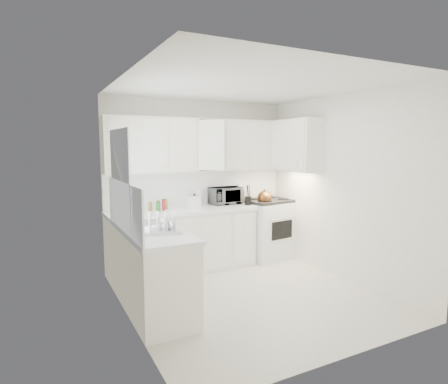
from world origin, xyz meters
TOP-DOWN VIEW (x-y plane):
  - floor at (0.00, 0.00)m, footprint 3.20×3.20m
  - ceiling at (0.00, 0.00)m, footprint 3.20×3.20m
  - wall_back at (0.00, 1.60)m, footprint 3.00×0.00m
  - wall_front at (0.00, -1.60)m, footprint 3.00×0.00m
  - wall_left at (-1.50, 0.00)m, footprint 0.00×3.20m
  - wall_right at (1.50, 0.00)m, footprint 0.00×3.20m
  - window_blinds at (-1.48, 0.35)m, footprint 0.06×0.96m
  - lower_cabinets_back at (-0.39, 1.30)m, footprint 2.22×0.60m
  - lower_cabinets_left at (-1.20, 0.20)m, footprint 0.60×1.60m
  - countertop_back at (-0.39, 1.29)m, footprint 2.24×0.64m
  - countertop_left at (-1.19, 0.20)m, footprint 0.64×1.62m
  - backsplash_back at (0.00, 1.59)m, footprint 2.98×0.02m
  - backsplash_left at (-1.49, 0.20)m, footprint 0.02×1.60m
  - upper_cabinets_back at (0.00, 1.44)m, footprint 3.00×0.33m
  - upper_cabinets_right at (1.33, 0.82)m, footprint 0.33×0.90m
  - sink at (-1.19, 0.55)m, footprint 0.42×0.38m
  - stove at (1.15, 1.31)m, footprint 0.92×0.80m
  - tea_kettle at (0.97, 1.15)m, footprint 0.36×0.33m
  - frying_pan at (1.33, 1.47)m, footprint 0.39×0.51m
  - microwave at (0.40, 1.45)m, footprint 0.52×0.31m
  - rice_cooker at (-0.19, 1.33)m, footprint 0.27×0.27m
  - paper_towel at (-0.04, 1.49)m, footprint 0.12×0.12m
  - utensil_crock at (0.68, 1.18)m, footprint 0.13×0.13m
  - dish_rack at (-1.15, -0.02)m, footprint 0.50×0.42m
  - spice_left_0 at (-0.85, 1.42)m, footprint 0.06×0.06m
  - spice_left_1 at (-0.78, 1.33)m, footprint 0.06×0.06m
  - spice_left_2 at (-0.70, 1.42)m, footprint 0.06×0.06m
  - spice_left_3 at (-0.62, 1.33)m, footprint 0.06×0.06m
  - sauce_right_0 at (0.58, 1.46)m, footprint 0.06×0.06m
  - sauce_right_1 at (0.64, 1.40)m, footprint 0.06×0.06m
  - sauce_right_2 at (0.69, 1.46)m, footprint 0.06×0.06m

SIDE VIEW (x-z plane):
  - floor at x=0.00m, z-range 0.00..0.00m
  - lower_cabinets_back at x=-0.39m, z-range 0.00..0.90m
  - lower_cabinets_left at x=-1.20m, z-range 0.00..0.90m
  - stove at x=1.15m, z-range 0.00..1.27m
  - countertop_back at x=-0.39m, z-range 0.90..0.95m
  - countertop_left at x=-1.19m, z-range 0.90..0.95m
  - frying_pan at x=1.33m, z-range 0.95..0.99m
  - spice_left_0 at x=-0.85m, z-range 0.95..1.08m
  - spice_left_1 at x=-0.78m, z-range 0.95..1.08m
  - spice_left_2 at x=-0.70m, z-range 0.95..1.08m
  - spice_left_3 at x=-0.62m, z-range 0.95..1.08m
  - sauce_right_0 at x=0.58m, z-range 0.95..1.14m
  - sauce_right_1 at x=0.64m, z-range 0.95..1.14m
  - sauce_right_2 at x=0.69m, z-range 0.95..1.14m
  - rice_cooker at x=-0.19m, z-range 0.95..1.17m
  - sink at x=-1.19m, z-range 0.92..1.22m
  - dish_rack at x=-1.15m, z-range 0.95..1.19m
  - tea_kettle at x=0.97m, z-range 0.94..1.20m
  - paper_towel at x=-0.04m, z-range 0.95..1.22m
  - utensil_crock at x=0.68m, z-range 0.95..1.28m
  - microwave at x=0.40m, z-range 0.95..1.29m
  - backsplash_back at x=0.00m, z-range 0.95..1.50m
  - backsplash_left at x=-1.49m, z-range 0.95..1.50m
  - wall_back at x=0.00m, z-range -0.20..2.80m
  - wall_front at x=0.00m, z-range -0.20..2.80m
  - wall_left at x=-1.50m, z-range -0.30..2.90m
  - wall_right at x=1.50m, z-range -0.30..2.90m
  - upper_cabinets_back at x=0.00m, z-range 1.10..1.90m
  - upper_cabinets_right at x=1.33m, z-range 1.10..1.90m
  - window_blinds at x=-1.48m, z-range 1.02..2.08m
  - ceiling at x=0.00m, z-range 2.60..2.60m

